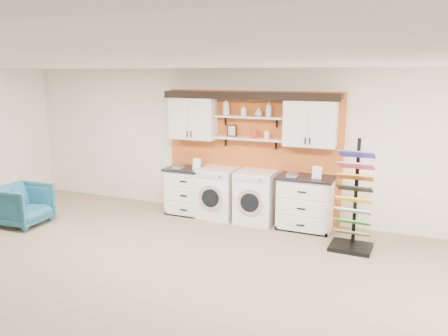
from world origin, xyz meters
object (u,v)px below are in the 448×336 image
at_px(base_cabinet_left, 191,191).
at_px(base_cabinet_right, 305,203).
at_px(washer, 218,193).
at_px(dryer, 256,197).
at_px(sample_rack, 353,215).
at_px(armchair, 23,205).

xyz_separation_m(base_cabinet_left, base_cabinet_right, (2.26, -0.00, 0.02)).
relative_size(base_cabinet_left, base_cabinet_right, 0.96).
height_order(base_cabinet_right, washer, washer).
relative_size(dryer, sample_rack, 0.55).
height_order(washer, armchair, washer).
relative_size(base_cabinet_left, washer, 0.98).
height_order(base_cabinet_right, sample_rack, sample_rack).
xyz_separation_m(base_cabinet_right, washer, (-1.68, -0.00, 0.00)).
relative_size(base_cabinet_left, dryer, 0.97).
relative_size(washer, dryer, 0.99).
bearing_deg(base_cabinet_left, sample_rack, -11.13).
bearing_deg(armchair, washer, -63.41).
xyz_separation_m(dryer, armchair, (-3.85, -1.76, -0.11)).
relative_size(dryer, armchair, 1.19).
distance_m(base_cabinet_left, armchair, 3.07).
bearing_deg(dryer, base_cabinet_right, 0.21).
bearing_deg(base_cabinet_left, dryer, -0.14).
distance_m(washer, armchair, 3.56).
bearing_deg(washer, armchair, -150.28).
height_order(washer, sample_rack, sample_rack).
bearing_deg(armchair, sample_rack, -81.65).
bearing_deg(sample_rack, washer, 169.11).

